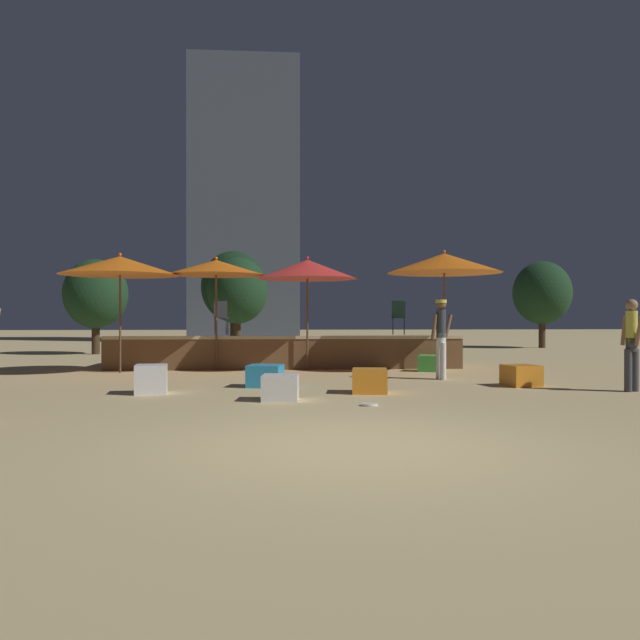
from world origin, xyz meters
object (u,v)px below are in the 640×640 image
patio_umbrella_0 (120,266)px  background_tree_0 (96,294)px  cube_seat_3 (521,375)px  frisbee_disc (369,404)px  patio_umbrella_2 (444,263)px  cube_seat_1 (280,388)px  cube_seat_4 (151,379)px  person_1 (632,343)px  cube_seat_5 (429,363)px  background_tree_2 (542,293)px  bistro_chair_0 (221,314)px  patio_umbrella_3 (216,268)px  patio_umbrella_1 (307,269)px  person_0 (441,335)px  background_tree_3 (237,291)px  bistro_chair_1 (399,314)px  background_tree_1 (233,287)px  cube_seat_2 (370,381)px

patio_umbrella_0 → background_tree_0: background_tree_0 is taller
cube_seat_3 → frisbee_disc: bearing=-143.7°
patio_umbrella_2 → cube_seat_3: 4.34m
cube_seat_1 → cube_seat_3: cube_seat_1 is taller
cube_seat_4 → person_1: size_ratio=0.36×
person_1 → cube_seat_5: bearing=-77.0°
cube_seat_3 → background_tree_2: bearing=64.9°
person_1 → bistro_chair_0: bistro_chair_0 is taller
patio_umbrella_3 → cube_seat_1: 6.25m
patio_umbrella_0 → bistro_chair_0: bearing=38.9°
background_tree_0 → patio_umbrella_3: bearing=-55.7°
patio_umbrella_1 → frisbee_disc: bearing=-84.5°
patio_umbrella_0 → person_0: patio_umbrella_0 is taller
person_0 → bistro_chair_0: (-4.93, 3.84, 0.45)m
cube_seat_5 → cube_seat_4: bearing=-145.6°
patio_umbrella_2 → cube_seat_1: patio_umbrella_2 is taller
patio_umbrella_2 → cube_seat_4: patio_umbrella_2 is taller
patio_umbrella_1 → cube_seat_1: 6.02m
cube_seat_5 → frisbee_disc: bearing=-112.2°
background_tree_2 → background_tree_3: bearing=-178.7°
patio_umbrella_1 → person_1: bearing=-41.4°
cube_seat_5 → person_0: bearing=-97.0°
cube_seat_4 → bistro_chair_1: size_ratio=0.65×
cube_seat_1 → bistro_chair_0: 7.20m
person_1 → bistro_chair_0: (-7.69, 6.22, 0.53)m
bistro_chair_1 → background_tree_3: (-4.83, 9.32, 1.01)m
patio_umbrella_1 → bistro_chair_0: patio_umbrella_1 is taller
patio_umbrella_3 → frisbee_disc: size_ratio=11.04×
cube_seat_5 → person_0: size_ratio=0.39×
patio_umbrella_0 → patio_umbrella_2: patio_umbrella_2 is taller
patio_umbrella_1 → background_tree_1: 11.38m
bistro_chair_0 → frisbee_disc: bistro_chair_0 is taller
cube_seat_3 → cube_seat_1: bearing=-159.4°
person_0 → frisbee_disc: size_ratio=6.66×
cube_seat_5 → patio_umbrella_1: bearing=170.2°
cube_seat_4 → frisbee_disc: 3.91m
patio_umbrella_3 → cube_seat_5: (5.16, -0.58, -2.33)m
patio_umbrella_3 → person_1: patio_umbrella_3 is taller
patio_umbrella_0 → patio_umbrella_1: 4.45m
patio_umbrella_0 → patio_umbrella_1: patio_umbrella_0 is taller
patio_umbrella_0 → bistro_chair_1: 7.16m
cube_seat_2 → background_tree_3: size_ratio=0.18×
person_1 → patio_umbrella_1: bearing=-58.8°
person_0 → background_tree_0: background_tree_0 is taller
patio_umbrella_2 → cube_seat_3: bearing=-81.8°
patio_umbrella_2 → frisbee_disc: bearing=-114.9°
cube_seat_2 → background_tree_2: bearing=57.4°
patio_umbrella_2 → bistro_chair_0: patio_umbrella_2 is taller
frisbee_disc → cube_seat_4: bearing=154.1°
patio_umbrella_0 → frisbee_disc: patio_umbrella_0 is taller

